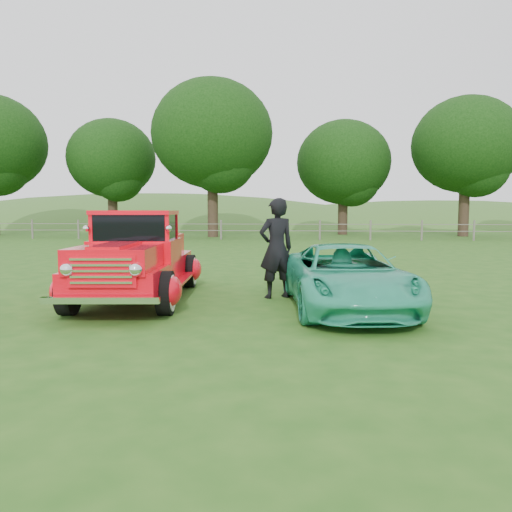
# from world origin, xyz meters

# --- Properties ---
(ground) EXTENTS (140.00, 140.00, 0.00)m
(ground) POSITION_xyz_m (0.00, 0.00, 0.00)
(ground) COLOR #245416
(ground) RESTS_ON ground
(distant_hills) EXTENTS (116.00, 60.00, 18.00)m
(distant_hills) POSITION_xyz_m (-4.08, 59.46, -4.55)
(distant_hills) COLOR #356324
(distant_hills) RESTS_ON ground
(fence_line) EXTENTS (48.00, 0.12, 1.20)m
(fence_line) POSITION_xyz_m (0.00, 22.00, 0.60)
(fence_line) COLOR #696259
(fence_line) RESTS_ON ground
(tree_mid_west) EXTENTS (6.40, 6.40, 8.46)m
(tree_mid_west) POSITION_xyz_m (-12.00, 28.00, 5.55)
(tree_mid_west) COLOR #2F1F17
(tree_mid_west) RESTS_ON ground
(tree_near_west) EXTENTS (8.00, 8.00, 10.42)m
(tree_near_west) POSITION_xyz_m (-4.00, 25.00, 6.80)
(tree_near_west) COLOR #2F1F17
(tree_near_west) RESTS_ON ground
(tree_near_east) EXTENTS (6.80, 6.80, 8.33)m
(tree_near_east) POSITION_xyz_m (5.00, 29.00, 5.25)
(tree_near_east) COLOR #2F1F17
(tree_near_east) RESTS_ON ground
(tree_mid_east) EXTENTS (7.20, 7.20, 9.44)m
(tree_mid_east) POSITION_xyz_m (13.00, 27.00, 6.17)
(tree_mid_east) COLOR #2F1F17
(tree_mid_east) RESTS_ON ground
(red_pickup) EXTENTS (2.52, 5.11, 1.78)m
(red_pickup) POSITION_xyz_m (-1.62, 1.48, 0.80)
(red_pickup) COLOR black
(red_pickup) RESTS_ON ground
(teal_sedan) EXTENTS (2.41, 4.42, 1.17)m
(teal_sedan) POSITION_xyz_m (2.44, 0.77, 0.59)
(teal_sedan) COLOR #2CB288
(teal_sedan) RESTS_ON ground
(man) EXTENTS (0.88, 0.76, 2.03)m
(man) POSITION_xyz_m (1.15, 1.89, 1.02)
(man) COLOR black
(man) RESTS_ON ground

